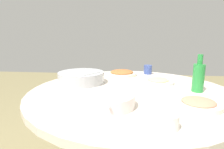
{
  "coord_description": "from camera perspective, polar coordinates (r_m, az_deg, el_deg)",
  "views": [
    {
      "loc": [
        0.01,
        1.07,
        1.07
      ],
      "look_at": [
        0.11,
        0.03,
        0.84
      ],
      "focal_mm": 29.74,
      "sensor_mm": 36.0,
      "label": 1
    }
  ],
  "objects": [
    {
      "name": "tea_cup_near",
      "position": [
        1.59,
        10.95,
        1.51
      ],
      "size": [
        0.07,
        0.07,
        0.07
      ],
      "primitive_type": "cylinder",
      "color": "#384C92",
      "rests_on": "round_dining_table"
    },
    {
      "name": "tea_cup_far",
      "position": [
        0.69,
        16.71,
        -13.57
      ],
      "size": [
        0.08,
        0.08,
        0.05
      ],
      "primitive_type": "cylinder",
      "color": "white",
      "rests_on": "round_dining_table"
    },
    {
      "name": "round_dining_table",
      "position": [
        1.17,
        5.79,
        -11.68
      ],
      "size": [
        1.2,
        1.2,
        0.75
      ],
      "color": "#99999E",
      "rests_on": "ground"
    },
    {
      "name": "dish_shrimp",
      "position": [
        0.94,
        25.01,
        -8.07
      ],
      "size": [
        0.2,
        0.2,
        0.04
      ],
      "color": "white",
      "rests_on": "round_dining_table"
    },
    {
      "name": "dish_noodles",
      "position": [
        1.3,
        13.98,
        -1.96
      ],
      "size": [
        0.21,
        0.21,
        0.04
      ],
      "color": "white",
      "rests_on": "round_dining_table"
    },
    {
      "name": "rice_bowl",
      "position": [
        1.28,
        -9.41,
        -0.82
      ],
      "size": [
        0.31,
        0.31,
        0.08
      ],
      "color": "#B2B5BA",
      "rests_on": "round_dining_table"
    },
    {
      "name": "green_bottle",
      "position": [
        1.17,
        25.05,
        -0.64
      ],
      "size": [
        0.06,
        0.06,
        0.22
      ],
      "color": "green",
      "rests_on": "round_dining_table"
    },
    {
      "name": "soup_bowl",
      "position": [
        0.86,
        -1.42,
        -7.95
      ],
      "size": [
        0.25,
        0.27,
        0.06
      ],
      "color": "white",
      "rests_on": "round_dining_table"
    },
    {
      "name": "dish_tofu_braise",
      "position": [
        1.51,
        3.04,
        0.48
      ],
      "size": [
        0.24,
        0.24,
        0.04
      ],
      "color": "#EDE9C9",
      "rests_on": "round_dining_table"
    }
  ]
}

